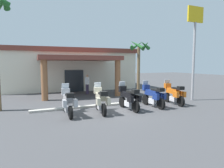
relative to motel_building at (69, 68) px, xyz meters
The scene contains 11 objects.
ground_plane 12.11m from the motel_building, 90.72° to the right, with size 80.00×80.00×0.00m, color #424244.
motel_building is the anchor object (origin of this frame).
motorcycle_silver 12.43m from the motel_building, 101.92° to the right, with size 0.72×2.21×1.61m.
motorcycle_cream 12.33m from the motel_building, 93.71° to the right, with size 0.81×2.21×1.61m.
motorcycle_black 12.34m from the motel_building, 85.47° to the right, with size 0.71×2.21×1.61m.
motorcycle_blue 12.53m from the motel_building, 77.35° to the right, with size 0.71×2.21×1.61m.
motorcycle_orange 12.90m from the motel_building, 69.52° to the right, with size 0.78×2.21×1.61m.
pedestrian 5.42m from the motel_building, 83.97° to the right, with size 0.47×0.32×1.74m.
palm_tree_near_portico 8.08m from the motel_building, 42.58° to the right, with size 2.13×2.14×5.08m.
roadside_sign 13.44m from the motel_building, 59.25° to the right, with size 1.40×0.18×6.74m.
curb_strip 10.87m from the motel_building, 84.80° to the right, with size 10.79×0.36×0.12m, color #ADA89E.
Camera 1 is at (-4.43, -10.35, 2.68)m, focal length 31.86 mm.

